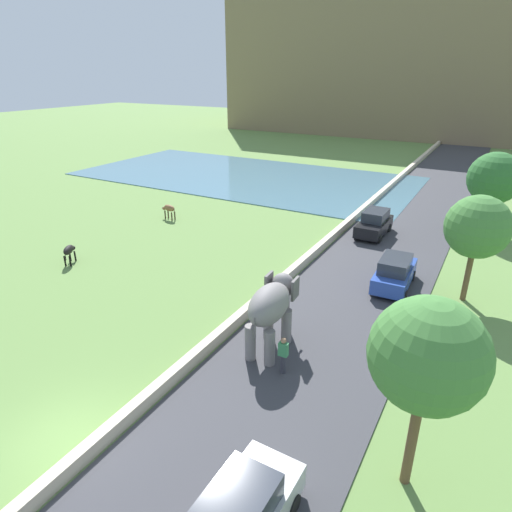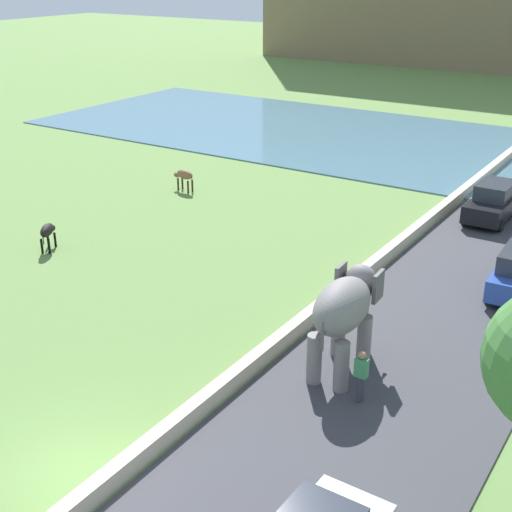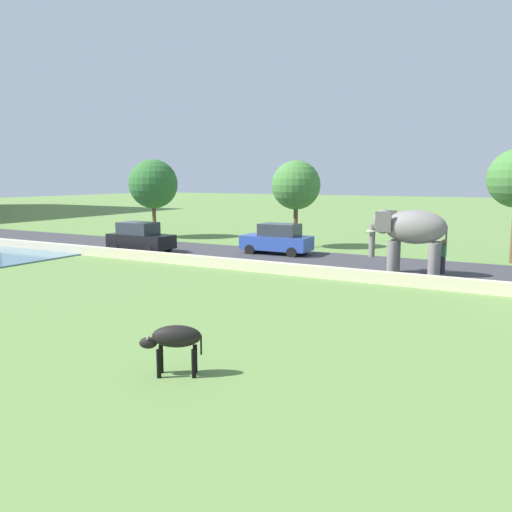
{
  "view_description": "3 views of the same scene",
  "coord_description": "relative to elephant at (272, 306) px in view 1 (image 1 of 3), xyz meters",
  "views": [
    {
      "loc": [
        10.47,
        -6.2,
        10.91
      ],
      "look_at": [
        0.09,
        12.21,
        1.82
      ],
      "focal_mm": 30.67,
      "sensor_mm": 36.0,
      "label": 1
    },
    {
      "loc": [
        11.2,
        -9.16,
        11.45
      ],
      "look_at": [
        -1.43,
        10.34,
        1.62
      ],
      "focal_mm": 49.73,
      "sensor_mm": 36.0,
      "label": 2
    },
    {
      "loc": [
        -20.21,
        2.37,
        4.37
      ],
      "look_at": [
        -1.5,
        12.7,
        1.2
      ],
      "focal_mm": 36.87,
      "sensor_mm": 36.0,
      "label": 3
    }
  ],
  "objects": [
    {
      "name": "person_beside_elephant",
      "position": [
        1.19,
        -1.29,
        -1.16
      ],
      "size": [
        0.36,
        0.22,
        1.63
      ],
      "color": "#33333D",
      "rests_on": "ground"
    },
    {
      "name": "cow_brown",
      "position": [
        -14.96,
        11.39,
        -1.2
      ],
      "size": [
        1.42,
        0.61,
        1.15
      ],
      "color": "brown",
      "rests_on": "ground"
    },
    {
      "name": "elephant",
      "position": [
        0.0,
        0.0,
        0.0
      ],
      "size": [
        1.57,
        3.51,
        2.99
      ],
      "color": "slate",
      "rests_on": "ground"
    },
    {
      "name": "tree_far",
      "position": [
        6.61,
        8.58,
        1.89
      ],
      "size": [
        3.07,
        3.07,
        5.48
      ],
      "color": "brown",
      "rests_on": "ground"
    },
    {
      "name": "tree_mid",
      "position": [
        6.37,
        -3.87,
        2.31
      ],
      "size": [
        3.0,
        3.0,
        5.87
      ],
      "color": "brown",
      "rests_on": "ground"
    },
    {
      "name": "ground_plane",
      "position": [
        -3.41,
        -7.6,
        -2.04
      ],
      "size": [
        220.0,
        220.0,
        0.0
      ],
      "primitive_type": "plane",
      "color": "#608442"
    },
    {
      "name": "road_surface",
      "position": [
        1.59,
        12.4,
        -2.01
      ],
      "size": [
        7.0,
        120.0,
        0.06
      ],
      "primitive_type": "cube",
      "color": "#38383D",
      "rests_on": "ground"
    },
    {
      "name": "barrier_wall",
      "position": [
        -2.21,
        10.4,
        -1.78
      ],
      "size": [
        0.4,
        110.0,
        0.52
      ],
      "primitive_type": "cube",
      "color": "beige",
      "rests_on": "ground"
    },
    {
      "name": "cow_black",
      "position": [
        -14.65,
        1.79,
        -1.2
      ],
      "size": [
        0.98,
        1.37,
        1.15
      ],
      "color": "black",
      "rests_on": "ground"
    },
    {
      "name": "car_black",
      "position": [
        0.02,
        15.61,
        -1.14
      ],
      "size": [
        1.83,
        4.02,
        1.8
      ],
      "color": "black",
      "rests_on": "ground"
    },
    {
      "name": "tree_near",
      "position": [
        6.77,
        20.15,
        1.9
      ],
      "size": [
        3.59,
        3.59,
        5.75
      ],
      "color": "brown",
      "rests_on": "ground"
    },
    {
      "name": "lake",
      "position": [
        -17.41,
        26.94,
        -2.0
      ],
      "size": [
        36.0,
        18.0,
        0.08
      ],
      "primitive_type": "cube",
      "color": "slate",
      "rests_on": "ground"
    },
    {
      "name": "hill_distant",
      "position": [
        -9.41,
        74.8,
        10.87
      ],
      "size": [
        64.0,
        28.0,
        25.82
      ],
      "primitive_type": "cube",
      "color": "#7F6B4C",
      "rests_on": "ground"
    },
    {
      "name": "car_blue",
      "position": [
        3.17,
        8.15,
        -1.14
      ],
      "size": [
        1.91,
        4.06,
        1.8
      ],
      "color": "#2D4CA8",
      "rests_on": "ground"
    }
  ]
}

